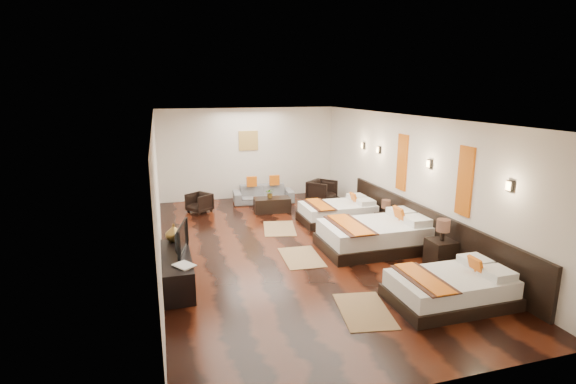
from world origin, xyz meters
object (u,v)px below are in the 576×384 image
object	(u,v)px
book	(178,268)
armchair_left	(199,203)
bed_mid	(377,235)
bed_far	(338,212)
coffee_table	(272,205)
tv_console	(177,270)
figurine	(174,232)
nightstand_a	(441,250)
table_plant	(270,193)
nightstand_b	(385,221)
sofa	(263,194)
bed_near	(451,288)
tv	(178,238)
armchair_right	(322,191)

from	to	relation	value
book	armchair_left	bearing A→B (deg)	81.15
bed_mid	bed_far	world-z (taller)	bed_mid
bed_far	coffee_table	size ratio (longest dim) A/B	1.91
tv_console	book	size ratio (longest dim) A/B	5.20
armchair_left	book	bearing A→B (deg)	-45.38
book	figurine	xyz separation A→B (m)	(0.00, 1.38, 0.15)
tv_console	nightstand_a	bearing A→B (deg)	-7.14
nightstand_a	book	size ratio (longest dim) A/B	2.74
table_plant	nightstand_b	bearing A→B (deg)	-47.92
sofa	coffee_table	xyz separation A→B (m)	(0.00, -1.05, -0.06)
bed_mid	figurine	distance (m)	4.22
nightstand_b	tv_console	distance (m)	5.19
bed_near	armchair_left	world-z (taller)	bed_near
bed_far	figurine	bearing A→B (deg)	-155.31
armchair_left	tv	bearing A→B (deg)	-46.27
bed_near	tv	size ratio (longest dim) A/B	2.17
bed_near	sofa	bearing A→B (deg)	101.50
figurine	armchair_left	xyz separation A→B (m)	(0.81, 3.83, -0.45)
tv_console	coffee_table	size ratio (longest dim) A/B	1.80
book	table_plant	distance (m)	5.41
bed_mid	armchair_left	world-z (taller)	bed_mid
bed_mid	coffee_table	xyz separation A→B (m)	(-1.44, 3.44, -0.11)
bed_mid	book	size ratio (longest dim) A/B	6.75
bed_mid	tv_console	xyz separation A→B (m)	(-4.20, -0.60, -0.03)
nightstand_b	armchair_right	world-z (taller)	nightstand_b
figurine	sofa	distance (m)	5.15
sofa	bed_far	bearing A→B (deg)	-54.21
tv_console	armchair_left	bearing A→B (deg)	79.97
book	figurine	bearing A→B (deg)	90.00
bed_near	figurine	bearing A→B (deg)	147.18
nightstand_b	figurine	size ratio (longest dim) A/B	2.35
bed_far	armchair_right	world-z (taller)	bed_far
bed_far	table_plant	world-z (taller)	bed_far
sofa	book	bearing A→B (deg)	-110.84
tv	coffee_table	world-z (taller)	tv
nightstand_b	figurine	distance (m)	5.03
bed_far	sofa	distance (m)	2.79
bed_near	coffee_table	size ratio (longest dim) A/B	1.92
bed_mid	book	world-z (taller)	bed_mid
bed_near	figurine	world-z (taller)	figurine
bed_mid	armchair_left	bearing A→B (deg)	130.36
bed_far	nightstand_b	world-z (taller)	nightstand_b
bed_mid	coffee_table	size ratio (longest dim) A/B	2.34
book	bed_mid	bearing A→B (deg)	16.26
tv	book	distance (m)	0.82
tv	armchair_right	xyz separation A→B (m)	(4.43, 4.49, -0.47)
bed_mid	tv	distance (m)	4.20
book	armchair_left	size ratio (longest dim) A/B	0.59
bed_near	bed_mid	bearing A→B (deg)	89.88
bed_far	armchair_left	distance (m)	3.88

